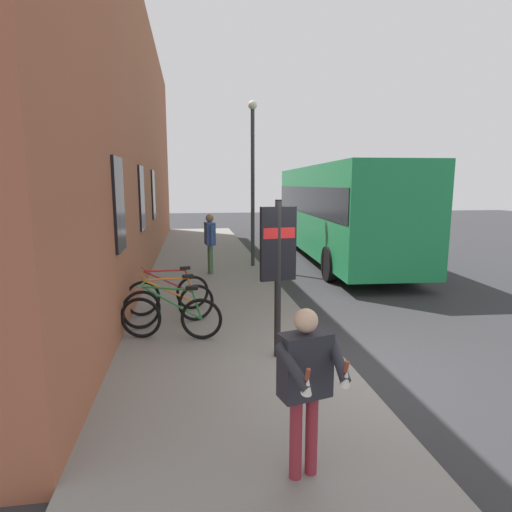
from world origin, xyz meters
TOP-DOWN VIEW (x-y plane):
  - ground at (6.00, -1.00)m, footprint 60.00×60.00m
  - sidewalk_pavement at (8.00, 1.75)m, footprint 24.00×3.50m
  - station_facade at (8.99, 3.80)m, footprint 22.00×0.65m
  - bicycle_mid_rack at (1.56, 2.64)m, footprint 0.55×1.74m
  - bicycle_by_door at (2.33, 2.70)m, footprint 0.68×1.70m
  - bicycle_far_end at (3.12, 2.76)m, footprint 0.69×1.70m
  - transit_info_sign at (0.55, 1.00)m, footprint 0.17×0.56m
  - city_bus at (9.15, -3.00)m, footprint 10.63×3.15m
  - pedestrian_near_bus at (6.92, 1.73)m, footprint 0.66×0.32m
  - tourist_with_hotdogs at (-2.17, 1.31)m, footprint 0.62×0.62m
  - street_lamp at (7.93, 0.30)m, footprint 0.28×0.28m

SIDE VIEW (x-z plane):
  - ground at x=6.00m, z-range 0.00..0.00m
  - sidewalk_pavement at x=8.00m, z-range 0.00..0.12m
  - bicycle_mid_rack at x=1.56m, z-range 0.02..1.00m
  - bicycle_by_door at x=2.33m, z-range 0.02..1.00m
  - bicycle_far_end at x=3.12m, z-range 0.02..1.00m
  - tourist_with_hotdogs at x=-2.17m, z-range 0.31..1.88m
  - pedestrian_near_bus at x=6.92m, z-range 0.31..2.08m
  - transit_info_sign at x=0.55m, z-range 0.52..2.92m
  - city_bus at x=9.15m, z-range 0.24..3.59m
  - street_lamp at x=7.93m, z-range 0.60..5.77m
  - station_facade at x=8.99m, z-range 0.00..8.25m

